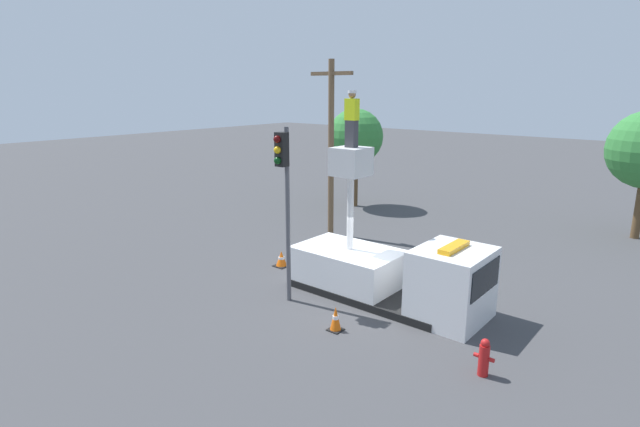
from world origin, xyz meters
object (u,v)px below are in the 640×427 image
at_px(worker, 352,119).
at_px(tree_right_bg, 355,137).
at_px(bucket_truck, 388,272).
at_px(fire_hydrant, 484,358).
at_px(utility_pole, 331,143).
at_px(traffic_light_pole, 284,181).
at_px(traffic_cone_rear, 281,259).
at_px(traffic_cone_curbside, 336,319).

relative_size(worker, tree_right_bg, 0.32).
height_order(bucket_truck, fire_hydrant, bucket_truck).
xyz_separation_m(tree_right_bg, utility_pole, (2.51, -5.38, 0.29)).
bearing_deg(traffic_light_pole, traffic_cone_rear, 136.35).
bearing_deg(worker, tree_right_bg, 124.85).
relative_size(fire_hydrant, traffic_cone_rear, 1.58).
xyz_separation_m(traffic_light_pole, tree_right_bg, (-6.06, 12.14, 0.05)).
distance_m(worker, utility_pole, 6.58).
bearing_deg(traffic_cone_rear, bucket_truck, -1.30).
bearing_deg(traffic_cone_curbside, traffic_cone_rear, 149.62).
height_order(bucket_truck, traffic_cone_rear, bucket_truck).
bearing_deg(fire_hydrant, worker, 157.90).
bearing_deg(utility_pole, tree_right_bg, 115.03).
relative_size(fire_hydrant, traffic_cone_curbside, 1.32).
bearing_deg(bucket_truck, fire_hydrant, -29.08).
distance_m(fire_hydrant, traffic_cone_curbside, 4.07).
bearing_deg(utility_pole, worker, -46.08).
xyz_separation_m(traffic_light_pole, traffic_cone_curbside, (2.40, -0.54, -3.53)).
height_order(worker, utility_pole, utility_pole).
relative_size(worker, traffic_light_pole, 0.32).
bearing_deg(worker, traffic_light_pole, -113.12).
distance_m(worker, traffic_cone_curbside, 6.12).
bearing_deg(utility_pole, fire_hydrant, -34.53).
bearing_deg(worker, traffic_cone_curbside, -60.90).
bearing_deg(utility_pole, traffic_cone_rear, -75.17).
bearing_deg(utility_pole, traffic_light_pole, -62.33).
relative_size(bucket_truck, traffic_cone_curbside, 9.00).
height_order(bucket_truck, utility_pole, utility_pole).
xyz_separation_m(worker, traffic_cone_curbside, (1.49, -2.68, -5.29)).
distance_m(traffic_light_pole, utility_pole, 7.64).
bearing_deg(worker, utility_pole, 133.92).
relative_size(traffic_light_pole, tree_right_bg, 1.00).
bearing_deg(traffic_cone_rear, traffic_cone_curbside, -30.38).
bearing_deg(traffic_light_pole, fire_hydrant, -1.03).
distance_m(traffic_light_pole, fire_hydrant, 7.30).
relative_size(worker, fire_hydrant, 1.86).
height_order(worker, traffic_light_pole, worker).
height_order(traffic_light_pole, fire_hydrant, traffic_light_pole).
distance_m(traffic_cone_rear, utility_pole, 6.10).
xyz_separation_m(fire_hydrant, utility_pole, (-10.00, 6.88, 3.74)).
bearing_deg(bucket_truck, traffic_cone_rear, 178.70).
height_order(fire_hydrant, tree_right_bg, tree_right_bg).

